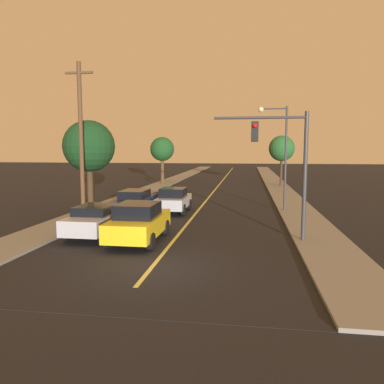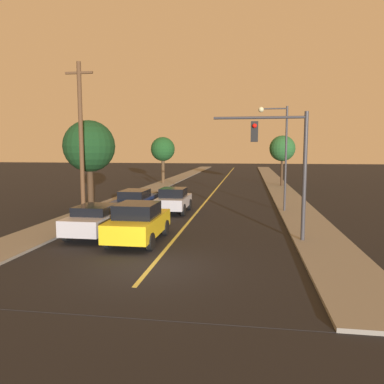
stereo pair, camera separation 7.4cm
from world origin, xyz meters
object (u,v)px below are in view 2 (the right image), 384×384
car_outer_lane_front (97,219)px  car_near_lane_second (174,200)px  utility_pole_left (81,140)px  tree_left_near (89,147)px  traffic_signal_mast (283,154)px  tree_left_far (163,149)px  car_outer_lane_second (136,201)px  car_near_lane_front (138,222)px  streetlamp_right (279,144)px  tree_right_near (282,149)px

car_outer_lane_front → car_near_lane_second: bearing=71.5°
utility_pole_left → tree_left_near: size_ratio=1.48×
traffic_signal_mast → tree_left_far: traffic_signal_mast is taller
car_outer_lane_second → tree_left_far: tree_left_far is taller
car_outer_lane_second → utility_pole_left: size_ratio=0.56×
traffic_signal_mast → car_near_lane_second: bearing=132.1°
car_outer_lane_front → utility_pole_left: utility_pole_left is taller
car_near_lane_front → utility_pole_left: size_ratio=0.52×
car_near_lane_front → car_outer_lane_front: size_ratio=1.02×
car_near_lane_second → tree_left_far: 21.28m
tree_left_near → car_outer_lane_second: bearing=-6.3°
utility_pole_left → tree_left_far: (-0.94, 24.29, -0.55)m
car_near_lane_front → tree_left_far: (-5.42, 28.32, 3.25)m
car_near_lane_second → streetlamp_right: (6.80, 1.15, 3.69)m
traffic_signal_mast → utility_pole_left: (-10.85, 3.06, 0.76)m
traffic_signal_mast → utility_pole_left: 11.29m
streetlamp_right → tree_left_far: (-12.22, 19.16, -0.37)m
traffic_signal_mast → tree_right_near: traffic_signal_mast is taller
car_outer_lane_second → streetlamp_right: (9.18, 1.93, 3.71)m
car_outer_lane_front → tree_left_near: size_ratio=0.75×
tree_left_near → tree_left_far: bearing=89.5°
car_near_lane_second → tree_left_near: 6.61m
streetlamp_right → car_outer_lane_second: bearing=-168.1°
tree_left_far → car_near_lane_second: bearing=-75.0°
car_outer_lane_second → tree_left_near: (-3.22, 0.36, 3.52)m
car_outer_lane_second → tree_left_far: bearing=98.2°
car_outer_lane_front → utility_pole_left: (-2.11, 3.10, 3.91)m
car_outer_lane_second → traffic_signal_mast: bearing=-35.6°
car_near_lane_second → car_outer_lane_front: size_ratio=0.89×
car_outer_lane_second → utility_pole_left: bearing=-123.4°
car_near_lane_second → car_outer_lane_second: bearing=-161.9°
car_outer_lane_front → tree_right_near: size_ratio=0.80×
car_outer_lane_front → streetlamp_right: size_ratio=0.66×
car_near_lane_front → traffic_signal_mast: traffic_signal_mast is taller
car_near_lane_second → tree_left_far: size_ratio=0.72×
traffic_signal_mast → tree_left_far: bearing=113.3°
car_near_lane_second → tree_right_near: bearing=65.6°
tree_left_near → tree_right_near: tree_left_near is taller
car_outer_lane_front → car_near_lane_front: bearing=-21.4°
car_outer_lane_second → tree_right_near: bearing=60.9°
tree_right_near → car_outer_lane_second: bearing=-119.1°
tree_right_near → tree_left_near: bearing=-126.3°
car_near_lane_front → tree_left_near: size_ratio=0.77×
tree_left_far → utility_pole_left: bearing=-87.8°
streetlamp_right → tree_right_near: 17.71m
traffic_signal_mast → tree_left_near: 13.67m
car_near_lane_second → tree_left_near: bearing=-175.7°
traffic_signal_mast → tree_left_far: size_ratio=1.03×
car_outer_lane_front → traffic_signal_mast: size_ratio=0.79×
tree_left_far → car_outer_lane_second: bearing=-81.8°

